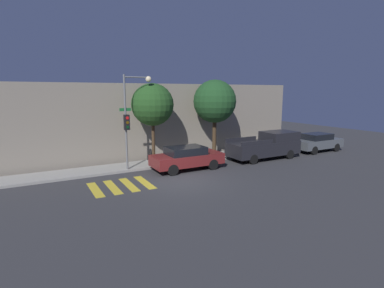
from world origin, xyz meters
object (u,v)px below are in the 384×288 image
pickup_truck (267,145)px  tree_midblock (215,102)px  sedan_middle (317,142)px  tree_near_corner (153,105)px  traffic_light_pole (131,112)px  sedan_near_corner (187,157)px

pickup_truck → tree_midblock: bearing=147.1°
sedan_middle → tree_near_corner: bearing=171.2°
tree_midblock → sedan_middle: bearing=-13.5°
traffic_light_pole → tree_midblock: size_ratio=1.02×
traffic_light_pole → sedan_middle: bearing=-4.8°
tree_near_corner → traffic_light_pole: bearing=-154.3°
sedan_near_corner → sedan_middle: 12.05m
sedan_middle → tree_midblock: 9.52m
tree_near_corner → tree_midblock: size_ratio=0.95×
sedan_near_corner → tree_near_corner: bearing=123.9°
traffic_light_pole → tree_midblock: 6.52m
tree_midblock → tree_near_corner: bearing=180.0°
traffic_light_pole → tree_near_corner: traffic_light_pole is taller
traffic_light_pole → tree_near_corner: 1.89m
traffic_light_pole → tree_midblock: (6.45, 0.81, 0.47)m
pickup_truck → tree_near_corner: bearing=165.4°
pickup_truck → tree_near_corner: 8.79m
sedan_middle → tree_midblock: (-8.67, 2.08, 3.34)m
tree_near_corner → sedan_middle: bearing=-8.8°
traffic_light_pole → tree_near_corner: (1.67, 0.81, 0.34)m
sedan_middle → tree_near_corner: 13.98m
sedan_near_corner → sedan_middle: bearing=0.0°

